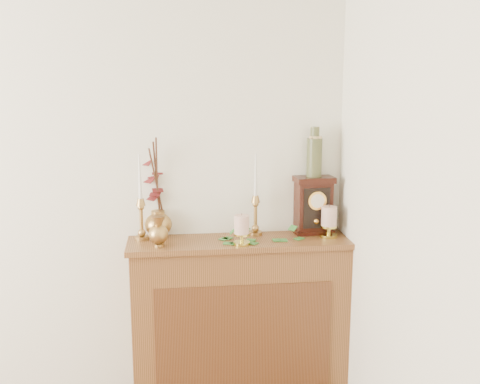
{
  "coord_description": "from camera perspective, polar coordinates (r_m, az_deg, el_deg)",
  "views": [
    {
      "loc": [
        1.04,
        -0.87,
        1.8
      ],
      "look_at": [
        1.39,
        2.05,
        1.21
      ],
      "focal_mm": 42.0,
      "sensor_mm": 36.0,
      "label": 1
    }
  ],
  "objects": [
    {
      "name": "ginger_jar",
      "position": [
        3.18,
        -8.62,
        0.08
      ],
      "size": [
        0.23,
        0.25,
        0.57
      ],
      "rotation": [
        0.0,
        0.0,
        -0.4
      ],
      "color": "#AF8846",
      "rests_on": "console_shelf"
    },
    {
      "name": "bud_vase",
      "position": [
        2.98,
        -8.29,
        -4.03
      ],
      "size": [
        0.1,
        0.1,
        0.17
      ],
      "rotation": [
        0.0,
        0.0,
        0.14
      ],
      "color": "#AF8846",
      "rests_on": "console_shelf"
    },
    {
      "name": "pillar_candle_left",
      "position": [
        2.99,
        0.17,
        -3.71
      ],
      "size": [
        0.09,
        0.09,
        0.17
      ],
      "rotation": [
        0.0,
        0.0,
        -0.4
      ],
      "color": "gold",
      "rests_on": "console_shelf"
    },
    {
      "name": "ceramic_vase",
      "position": [
        3.19,
        7.56,
        3.81
      ],
      "size": [
        0.09,
        0.09,
        0.28
      ],
      "rotation": [
        0.0,
        0.0,
        0.07
      ],
      "color": "#1B362B",
      "rests_on": "mantel_clock"
    },
    {
      "name": "mantel_clock",
      "position": [
        3.24,
        7.44,
        -1.35
      ],
      "size": [
        0.23,
        0.17,
        0.33
      ],
      "rotation": [
        0.0,
        0.0,
        0.07
      ],
      "color": "black",
      "rests_on": "console_shelf"
    },
    {
      "name": "ivy_garland",
      "position": [
        3.1,
        1.94,
        -4.65
      ],
      "size": [
        0.47,
        0.21,
        0.08
      ],
      "rotation": [
        0.0,
        0.0,
        0.32
      ],
      "color": "#32772D",
      "rests_on": "console_shelf"
    },
    {
      "name": "candlestick_center",
      "position": [
        3.17,
        1.58,
        -1.71
      ],
      "size": [
        0.08,
        0.08,
        0.47
      ],
      "rotation": [
        0.0,
        0.0,
        0.08
      ],
      "color": "#AF8846",
      "rests_on": "console_shelf"
    },
    {
      "name": "pillar_candle_right",
      "position": [
        3.17,
        9.02,
        -2.84
      ],
      "size": [
        0.1,
        0.1,
        0.19
      ],
      "rotation": [
        0.0,
        0.0,
        0.26
      ],
      "color": "gold",
      "rests_on": "console_shelf"
    },
    {
      "name": "candlestick_left",
      "position": [
        3.12,
        -10.02,
        -2.04
      ],
      "size": [
        0.08,
        0.08,
        0.47
      ],
      "rotation": [
        0.0,
        0.0,
        0.34
      ],
      "color": "#AF8846",
      "rests_on": "console_shelf"
    },
    {
      "name": "console_shelf",
      "position": [
        3.28,
        0.03,
        -13.15
      ],
      "size": [
        1.24,
        0.34,
        0.93
      ],
      "color": "brown",
      "rests_on": "ground"
    }
  ]
}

